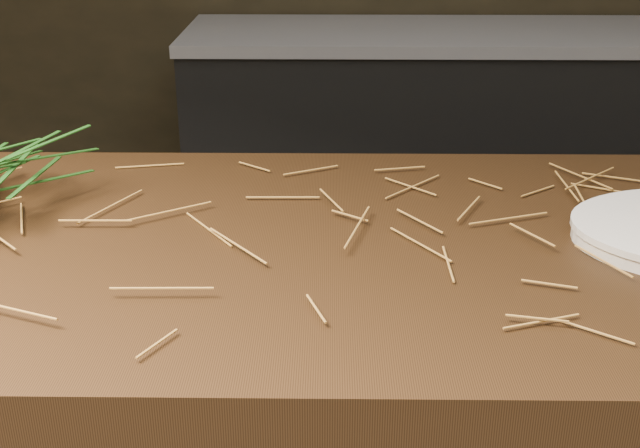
{
  "coord_description": "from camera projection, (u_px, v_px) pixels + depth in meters",
  "views": [
    {
      "loc": [
        -0.1,
        -0.66,
        1.34
      ],
      "look_at": [
        -0.11,
        0.21,
        0.96
      ],
      "focal_mm": 45.0,
      "sensor_mm": 36.0,
      "label": 1
    }
  ],
  "objects": [
    {
      "name": "straw_bedding",
      "position": [
        407.0,
        233.0,
        1.05
      ],
      "size": [
        1.4,
        0.6,
        0.02
      ],
      "primitive_type": null,
      "color": "#A6762F",
      "rests_on": "main_counter"
    },
    {
      "name": "back_counter",
      "position": [
        438.0,
        144.0,
        2.96
      ],
      "size": [
        1.82,
        0.62,
        0.84
      ],
      "color": "black",
      "rests_on": "ground"
    }
  ]
}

